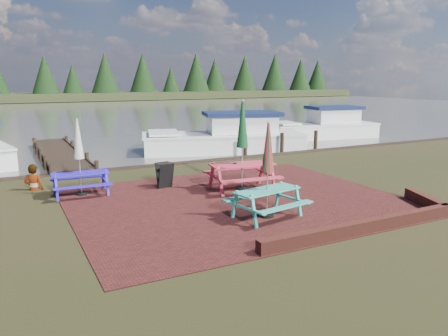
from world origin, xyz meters
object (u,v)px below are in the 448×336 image
picnic_table_blue (80,169)px  picnic_table_red (242,160)px  picnic_table_teal (267,185)px  boat_far (324,128)px  chalkboard (165,175)px  person (32,165)px  boat_near (227,139)px  jetty (60,153)px

picnic_table_blue → picnic_table_red: bearing=-17.3°
picnic_table_teal → picnic_table_blue: 5.71m
boat_far → picnic_table_teal: bearing=144.1°
chalkboard → person: (-3.71, 1.60, 0.39)m
picnic_table_teal → boat_near: bearing=57.2°
person → chalkboard: bearing=-178.9°
picnic_table_red → chalkboard: bearing=153.3°
jetty → boat_far: size_ratio=1.28×
boat_near → person: size_ratio=5.20×
picnic_table_red → jetty: 10.21m
picnic_table_red → boat_far: picnic_table_red is taller
picnic_table_blue → jetty: picnic_table_blue is taller
picnic_table_red → boat_near: 8.53m
boat_far → person: size_ratio=4.37×
picnic_table_teal → picnic_table_red: 2.79m
picnic_table_blue → boat_near: size_ratio=0.27×
boat_far → jetty: bearing=99.8°
jetty → boat_far: boat_far is taller
boat_near → person: 10.45m
chalkboard → boat_near: bearing=38.7°
chalkboard → boat_far: 15.61m
picnic_table_red → boat_far: bearing=46.9°
boat_far → picnic_table_red: bearing=139.0°
boat_far → boat_near: bearing=111.8°
picnic_table_teal → picnic_table_red: size_ratio=0.86×
boat_near → boat_far: bearing=-60.1°
chalkboard → boat_far: bearing=21.4°
chalkboard → boat_near: boat_near is taller
chalkboard → person: size_ratio=0.50×
picnic_table_blue → chalkboard: size_ratio=2.81×
picnic_table_teal → chalkboard: picnic_table_teal is taller
picnic_table_teal → boat_near: 11.29m
chalkboard → person: 4.06m
boat_far → person: (-16.98, -6.64, 0.38)m
picnic_table_teal → person: picnic_table_teal is taller
boat_far → picnic_table_blue: bearing=125.3°
picnic_table_blue → chalkboard: bearing=-4.3°
picnic_table_red → jetty: bearing=121.1°
picnic_table_blue → jetty: bearing=90.2°
picnic_table_blue → boat_far: 17.66m
jetty → boat_far: 15.47m
picnic_table_blue → boat_far: bearing=29.2°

